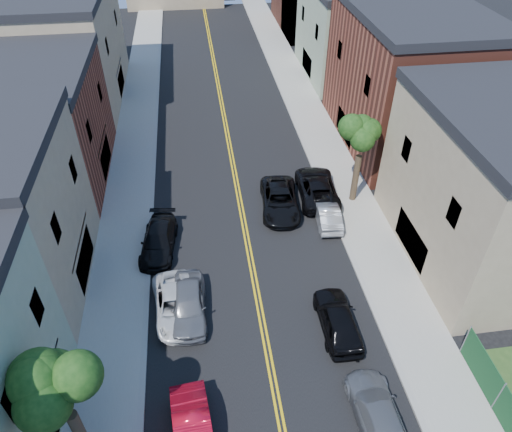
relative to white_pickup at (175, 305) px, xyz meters
name	(u,v)px	position (x,y,z in m)	size (l,w,h in m)	color
sidewalk_left	(134,143)	(-3.38, 18.43, -0.59)	(3.20, 100.00, 0.15)	gray
sidewalk_right	(318,131)	(12.42, 18.43, -0.59)	(3.20, 100.00, 0.15)	gray
curb_left	(155,142)	(-1.63, 18.43, -0.59)	(0.30, 100.00, 0.15)	gray
curb_right	(299,132)	(10.67, 18.43, -0.59)	(0.30, 100.00, 0.15)	gray
bldg_left_brick	(33,130)	(-9.48, 14.43, 3.34)	(9.00, 12.00, 8.00)	brown
bldg_left_tan_far	(65,49)	(-9.48, 28.43, 4.09)	(9.00, 16.00, 9.50)	#998466
bldg_right_tan	(498,192)	(18.52, 2.43, 3.84)	(9.00, 12.00, 9.00)	#998466
bldg_right_brick	(405,82)	(18.52, 16.43, 4.34)	(9.00, 14.00, 10.00)	brown
bldg_right_palegrn	(352,33)	(18.52, 30.43, 3.59)	(9.00, 12.00, 8.50)	gray
tree_left_mid	(53,376)	(-3.36, -7.56, 5.92)	(5.20, 5.20, 9.29)	#39271C
tree_right_far	(364,128)	(12.44, 8.44, 5.10)	(4.40, 4.40, 8.03)	#39271C
white_pickup	(175,305)	(0.00, 0.00, 0.00)	(2.19, 4.75, 1.32)	silver
grey_car_left	(189,304)	(0.72, -0.18, 0.12)	(1.84, 4.58, 1.56)	#5C5E64
black_car_left	(159,240)	(-0.98, 5.24, 0.04)	(1.96, 4.83, 1.40)	black
grey_car_right	(378,414)	(8.66, -7.39, 0.03)	(1.93, 4.75, 1.38)	#595C61
black_car_right	(338,319)	(8.32, -2.25, 0.11)	(1.81, 4.51, 1.54)	black
silver_car_right	(327,213)	(10.02, 6.46, 0.01)	(1.42, 4.08, 1.34)	#9D9FA4
dark_car_right_far	(317,187)	(10.02, 9.29, 0.12)	(2.59, 5.61, 1.56)	black
black_suv_lane	(280,200)	(7.15, 8.19, 0.08)	(2.46, 5.33, 1.48)	black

